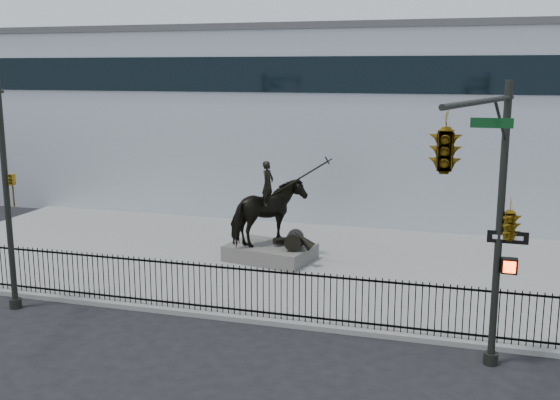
# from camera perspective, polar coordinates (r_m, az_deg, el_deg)

# --- Properties ---
(ground) EXTENTS (120.00, 120.00, 0.00)m
(ground) POSITION_cam_1_polar(r_m,az_deg,el_deg) (18.55, -4.77, -11.69)
(ground) COLOR black
(ground) RESTS_ON ground
(plaza) EXTENTS (30.00, 12.00, 0.15)m
(plaza) POSITION_cam_1_polar(r_m,az_deg,el_deg) (24.79, 1.07, -5.48)
(plaza) COLOR gray
(plaza) RESTS_ON ground
(building) EXTENTS (44.00, 14.00, 9.00)m
(building) POSITION_cam_1_polar(r_m,az_deg,el_deg) (36.54, 6.51, 6.95)
(building) COLOR silver
(building) RESTS_ON ground
(picket_fence) EXTENTS (22.10, 0.10, 1.50)m
(picket_fence) POSITION_cam_1_polar(r_m,az_deg,el_deg) (19.32, -3.47, -7.85)
(picket_fence) COLOR black
(picket_fence) RESTS_ON plaza
(statue_plinth) EXTENTS (3.44, 2.69, 0.58)m
(statue_plinth) POSITION_cam_1_polar(r_m,az_deg,el_deg) (24.81, -0.86, -4.59)
(statue_plinth) COLOR #5C5854
(statue_plinth) RESTS_ON plaza
(equestrian_statue) EXTENTS (3.88, 2.81, 3.35)m
(equestrian_statue) POSITION_cam_1_polar(r_m,az_deg,el_deg) (24.42, -0.75, -1.22)
(equestrian_statue) COLOR black
(equestrian_statue) RESTS_ON statue_plinth
(traffic_signal_right) EXTENTS (2.17, 6.86, 7.00)m
(traffic_signal_right) POSITION_cam_1_polar(r_m,az_deg,el_deg) (14.10, 17.04, 1.07)
(traffic_signal_right) COLOR black
(traffic_signal_right) RESTS_ON ground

